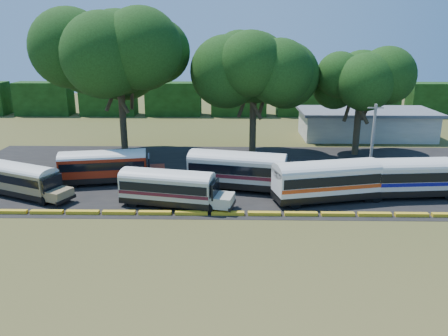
{
  "coord_description": "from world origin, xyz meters",
  "views": [
    {
      "loc": [
        -1.18,
        -32.19,
        14.13
      ],
      "look_at": [
        -1.91,
        6.0,
        2.53
      ],
      "focal_mm": 35.0,
      "sensor_mm": 36.0,
      "label": 1
    }
  ],
  "objects_px": {
    "bus_beige": "(21,178)",
    "bus_red": "(106,165)",
    "bus_white_red": "(329,179)",
    "bus_cream_west": "(170,186)",
    "tree_west": "(118,53)"
  },
  "relations": [
    {
      "from": "bus_beige",
      "to": "bus_cream_west",
      "type": "distance_m",
      "value": 14.0
    },
    {
      "from": "bus_cream_west",
      "to": "bus_red",
      "type": "bearing_deg",
      "value": 151.65
    },
    {
      "from": "bus_beige",
      "to": "tree_west",
      "type": "distance_m",
      "value": 18.67
    },
    {
      "from": "bus_beige",
      "to": "bus_red",
      "type": "relative_size",
      "value": 0.91
    },
    {
      "from": "bus_white_red",
      "to": "bus_beige",
      "type": "bearing_deg",
      "value": 165.54
    },
    {
      "from": "bus_red",
      "to": "bus_white_red",
      "type": "xyz_separation_m",
      "value": [
        20.98,
        -4.56,
        0.17
      ]
    },
    {
      "from": "bus_red",
      "to": "bus_white_red",
      "type": "relative_size",
      "value": 0.9
    },
    {
      "from": "bus_beige",
      "to": "tree_west",
      "type": "xyz_separation_m",
      "value": [
        6.06,
        14.2,
        10.5
      ]
    },
    {
      "from": "bus_beige",
      "to": "bus_red",
      "type": "height_order",
      "value": "bus_red"
    },
    {
      "from": "bus_beige",
      "to": "bus_white_red",
      "type": "relative_size",
      "value": 0.82
    },
    {
      "from": "bus_cream_west",
      "to": "tree_west",
      "type": "bearing_deg",
      "value": 127.19
    },
    {
      "from": "bus_cream_west",
      "to": "tree_west",
      "type": "height_order",
      "value": "tree_west"
    },
    {
      "from": "bus_red",
      "to": "tree_west",
      "type": "bearing_deg",
      "value": 83.08
    },
    {
      "from": "bus_white_red",
      "to": "bus_red",
      "type": "bearing_deg",
      "value": 154.69
    },
    {
      "from": "bus_red",
      "to": "bus_cream_west",
      "type": "distance_m",
      "value": 9.33
    }
  ]
}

